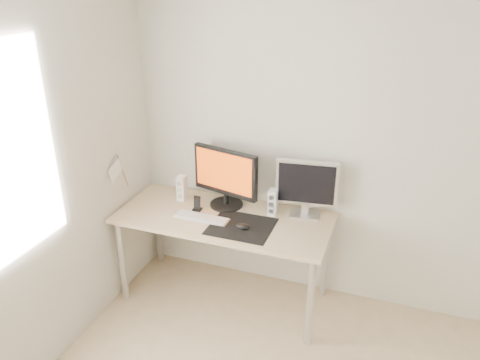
# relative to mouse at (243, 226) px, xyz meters

# --- Properties ---
(wall_back) EXTENTS (3.50, 0.00, 3.50)m
(wall_back) POSITION_rel_mouse_xyz_m (0.73, 0.50, 0.50)
(wall_back) COLOR silver
(wall_back) RESTS_ON ground
(mousepad) EXTENTS (0.45, 0.40, 0.00)m
(mousepad) POSITION_rel_mouse_xyz_m (-0.02, 0.03, -0.02)
(mousepad) COLOR black
(mousepad) RESTS_ON desk
(mouse) EXTENTS (0.10, 0.06, 0.04)m
(mouse) POSITION_rel_mouse_xyz_m (0.00, 0.00, 0.00)
(mouse) COLOR black
(mouse) RESTS_ON mousepad
(desk) EXTENTS (1.60, 0.70, 0.73)m
(desk) POSITION_rel_mouse_xyz_m (-0.20, 0.13, -0.10)
(desk) COLOR #D1B587
(desk) RESTS_ON ground
(main_monitor) EXTENTS (0.54, 0.31, 0.47)m
(main_monitor) POSITION_rel_mouse_xyz_m (-0.24, 0.30, 0.23)
(main_monitor) COLOR black
(main_monitor) RESTS_ON desk
(second_monitor) EXTENTS (0.45, 0.19, 0.43)m
(second_monitor) POSITION_rel_mouse_xyz_m (0.37, 0.35, 0.22)
(second_monitor) COLOR silver
(second_monitor) RESTS_ON desk
(speaker_left) EXTENTS (0.06, 0.08, 0.20)m
(speaker_left) POSITION_rel_mouse_xyz_m (-0.61, 0.28, 0.08)
(speaker_left) COLOR white
(speaker_left) RESTS_ON desk
(speaker_right) EXTENTS (0.06, 0.08, 0.20)m
(speaker_right) POSITION_rel_mouse_xyz_m (0.14, 0.28, 0.08)
(speaker_right) COLOR white
(speaker_right) RESTS_ON desk
(keyboard) EXTENTS (0.42, 0.13, 0.02)m
(keyboard) POSITION_rel_mouse_xyz_m (-0.34, 0.04, -0.01)
(keyboard) COLOR silver
(keyboard) RESTS_ON desk
(phone_dock) EXTENTS (0.07, 0.06, 0.12)m
(phone_dock) POSITION_rel_mouse_xyz_m (-0.42, 0.15, 0.01)
(phone_dock) COLOR black
(phone_dock) RESTS_ON desk
(pennant) EXTENTS (0.01, 0.23, 0.29)m
(pennant) POSITION_rel_mouse_xyz_m (-0.99, -0.01, 0.30)
(pennant) COLOR #A57F54
(pennant) RESTS_ON wall_left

